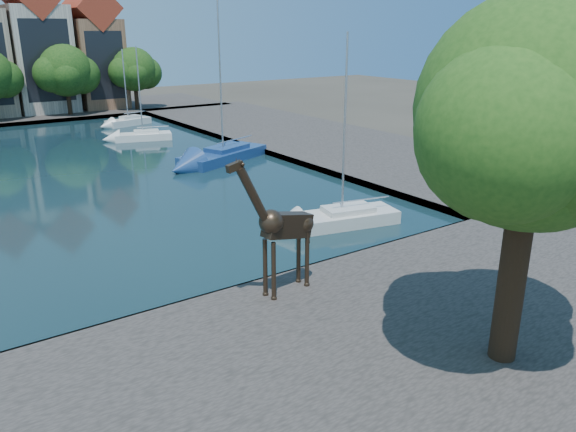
# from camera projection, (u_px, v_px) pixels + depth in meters

# --- Properties ---
(ground) EXTENTS (160.00, 160.00, 0.00)m
(ground) POSITION_uv_depth(u_px,v_px,m) (157.00, 320.00, 20.31)
(ground) COLOR #38332B
(ground) RESTS_ON ground
(water_basin) EXTENTS (38.00, 50.00, 0.08)m
(water_basin) POSITION_uv_depth(u_px,v_px,m) (24.00, 179.00, 39.02)
(water_basin) COLOR black
(water_basin) RESTS_ON ground
(near_quay) EXTENTS (50.00, 14.00, 0.50)m
(near_quay) POSITION_uv_depth(u_px,v_px,m) (259.00, 419.00, 14.77)
(near_quay) COLOR #463F3C
(near_quay) RESTS_ON ground
(right_quay) EXTENTS (14.00, 52.00, 0.50)m
(right_quay) POSITION_uv_depth(u_px,v_px,m) (311.00, 138.00, 52.41)
(right_quay) COLOR #463F3C
(right_quay) RESTS_ON ground
(plane_tree) EXTENTS (8.32, 6.40, 10.62)m
(plane_tree) POSITION_uv_depth(u_px,v_px,m) (537.00, 121.00, 14.94)
(plane_tree) COLOR #332114
(plane_tree) RESTS_ON near_quay
(townhouse_east_mid) EXTENTS (6.43, 9.18, 16.65)m
(townhouse_east_mid) POSITION_uv_depth(u_px,v_px,m) (37.00, 45.00, 65.98)
(townhouse_east_mid) COLOR beige
(townhouse_east_mid) RESTS_ON far_quay
(townhouse_east_end) EXTENTS (5.44, 9.18, 14.43)m
(townhouse_east_end) POSITION_uv_depth(u_px,v_px,m) (94.00, 52.00, 69.80)
(townhouse_east_end) COLOR #8A5E42
(townhouse_east_end) RESTS_ON far_quay
(far_tree_east) EXTENTS (7.54, 5.80, 7.84)m
(far_tree_east) POSITION_uv_depth(u_px,v_px,m) (66.00, 72.00, 63.47)
(far_tree_east) COLOR #332114
(far_tree_east) RESTS_ON far_quay
(far_tree_far_east) EXTENTS (6.76, 5.20, 7.36)m
(far_tree_far_east) POSITION_uv_depth(u_px,v_px,m) (135.00, 71.00, 67.82)
(far_tree_far_east) COLOR #332114
(far_tree_far_east) RESTS_ON far_quay
(giraffe_statue) EXTENTS (3.79, 0.95, 5.41)m
(giraffe_statue) POSITION_uv_depth(u_px,v_px,m) (282.00, 226.00, 20.48)
(giraffe_statue) COLOR #312418
(giraffe_statue) RESTS_ON near_quay
(sailboat_right_a) EXTENTS (6.32, 3.37, 9.79)m
(sailboat_right_a) POSITION_uv_depth(u_px,v_px,m) (342.00, 215.00, 29.70)
(sailboat_right_a) COLOR beige
(sailboat_right_a) RESTS_ON water_basin
(sailboat_right_b) EXTENTS (8.28, 5.41, 13.42)m
(sailboat_right_b) POSITION_uv_depth(u_px,v_px,m) (223.00, 153.00, 44.08)
(sailboat_right_b) COLOR navy
(sailboat_right_b) RESTS_ON water_basin
(sailboat_right_c) EXTENTS (5.39, 3.17, 8.40)m
(sailboat_right_c) POSITION_uv_depth(u_px,v_px,m) (143.00, 135.00, 52.19)
(sailboat_right_c) COLOR white
(sailboat_right_c) RESTS_ON water_basin
(sailboat_right_d) EXTENTS (5.08, 2.94, 7.87)m
(sailboat_right_d) POSITION_uv_depth(u_px,v_px,m) (128.00, 120.00, 60.14)
(sailboat_right_d) COLOR silver
(sailboat_right_d) RESTS_ON water_basin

